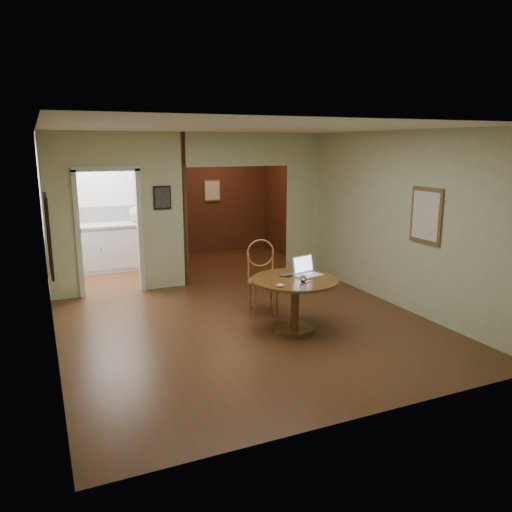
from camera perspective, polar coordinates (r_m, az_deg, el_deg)
name	(u,v)px	position (r m, az deg, el deg)	size (l,w,h in m)	color
floor	(252,329)	(6.95, -0.43, -8.36)	(5.00, 5.00, 0.00)	#483114
room_shell	(162,211)	(9.37, -10.69, 5.06)	(5.20, 7.50, 5.00)	white
dining_table	(295,292)	(6.75, 4.46, -4.15)	(1.17, 1.17, 0.73)	brown
chair	(262,272)	(7.47, 0.70, -1.89)	(0.55, 0.55, 1.10)	olive
open_laptop	(306,270)	(6.89, 5.73, -1.62)	(0.41, 0.39, 0.25)	silver
closed_laptop	(293,275)	(6.84, 4.24, -2.15)	(0.33, 0.21, 0.03)	#B8B8BD
mouse	(280,285)	(6.29, 2.79, -3.38)	(0.11, 0.06, 0.04)	silver
wine_glass	(303,279)	(6.52, 5.41, -2.59)	(0.09, 0.09, 0.10)	white
pen	(308,283)	(6.51, 5.93, -3.04)	(0.01, 0.01, 0.14)	#0D115F
kitchen_cabinet	(107,247)	(10.42, -16.63, 0.96)	(2.06, 0.60, 0.94)	silver
grocery_bag	(137,214)	(10.41, -13.42, 4.67)	(0.33, 0.28, 0.33)	beige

